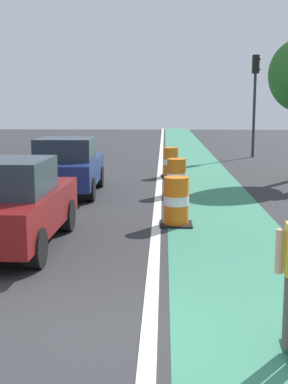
% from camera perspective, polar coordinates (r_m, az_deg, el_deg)
% --- Properties ---
extents(ground_plane, '(100.00, 100.00, 0.00)m').
position_cam_1_polar(ground_plane, '(6.26, -8.10, -15.88)').
color(ground_plane, '#2D2D30').
extents(bike_lane_strip, '(2.50, 80.00, 0.01)m').
position_cam_1_polar(bike_lane_strip, '(17.80, 6.52, 0.93)').
color(bike_lane_strip, '#387F60').
rests_on(bike_lane_strip, ground).
extents(lane_divider_stripe, '(0.20, 80.00, 0.01)m').
position_cam_1_polar(lane_divider_stripe, '(17.75, 1.68, 0.97)').
color(lane_divider_stripe, silver).
rests_on(lane_divider_stripe, ground).
extents(parked_sedan_nearest, '(1.97, 4.13, 1.70)m').
position_cam_1_polar(parked_sedan_nearest, '(10.03, -14.75, -1.31)').
color(parked_sedan_nearest, maroon).
rests_on(parked_sedan_nearest, ground).
extents(parked_sedan_second, '(1.99, 4.14, 1.70)m').
position_cam_1_polar(parked_sedan_second, '(15.74, -8.49, 2.79)').
color(parked_sedan_second, navy).
rests_on(parked_sedan_second, ground).
extents(traffic_barrel_front, '(0.73, 0.73, 1.09)m').
position_cam_1_polar(traffic_barrel_front, '(11.58, 3.56, -1.08)').
color(traffic_barrel_front, orange).
rests_on(traffic_barrel_front, ground).
extents(traffic_barrel_mid, '(0.73, 0.73, 1.09)m').
position_cam_1_polar(traffic_barrel_mid, '(15.43, 3.60, 1.61)').
color(traffic_barrel_mid, orange).
rests_on(traffic_barrel_mid, ground).
extents(traffic_barrel_back, '(0.73, 0.73, 1.09)m').
position_cam_1_polar(traffic_barrel_back, '(19.39, 2.96, 3.27)').
color(traffic_barrel_back, orange).
rests_on(traffic_barrel_back, ground).
extents(traffic_light_corner, '(0.41, 0.32, 5.10)m').
position_cam_1_polar(traffic_light_corner, '(27.09, 12.13, 11.17)').
color(traffic_light_corner, '#2D2D2D').
rests_on(traffic_light_corner, ground).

